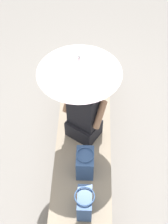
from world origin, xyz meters
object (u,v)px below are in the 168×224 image
at_px(parasol, 79,65).
at_px(magazine, 77,102).
at_px(person_seated, 84,112).
at_px(handbag_black, 85,72).
at_px(shoulder_bag_spare, 85,203).
at_px(tote_bag_canvas, 85,163).

xyz_separation_m(parasol, magazine, (0.40, 0.06, -1.00)).
relative_size(person_seated, handbag_black, 2.74).
height_order(person_seated, shoulder_bag_spare, person_seated).
height_order(tote_bag_canvas, magazine, tote_bag_canvas).
height_order(shoulder_bag_spare, magazine, shoulder_bag_spare).
xyz_separation_m(handbag_black, shoulder_bag_spare, (-1.78, -0.05, -0.02)).
xyz_separation_m(handbag_black, magazine, (-0.40, 0.09, -0.16)).
bearing_deg(tote_bag_canvas, person_seated, 3.31).
bearing_deg(tote_bag_canvas, shoulder_bag_spare, -178.59).
xyz_separation_m(parasol, tote_bag_canvas, (-0.55, -0.08, -0.85)).
bearing_deg(parasol, magazine, 8.34).
distance_m(handbag_black, shoulder_bag_spare, 1.78).
relative_size(person_seated, magazine, 3.21).
height_order(parasol, tote_bag_canvas, parasol).
height_order(parasol, magazine, parasol).
relative_size(parasol, handbag_black, 3.44).
bearing_deg(shoulder_bag_spare, tote_bag_canvas, 1.41).
relative_size(handbag_black, tote_bag_canvas, 1.03).
bearing_deg(shoulder_bag_spare, magazine, 5.98).
bearing_deg(person_seated, handbag_black, 0.81).
bearing_deg(person_seated, tote_bag_canvas, -176.69).
distance_m(person_seated, magazine, 0.61).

